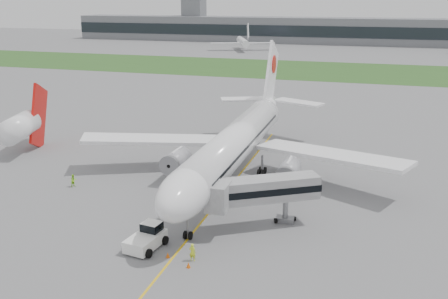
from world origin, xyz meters
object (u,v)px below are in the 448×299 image
(pushback_tug, at_px, (147,237))
(airliner, at_px, (237,140))
(ground_crew_near, at_px, (192,252))
(neighbor_aircraft, at_px, (22,126))
(jet_bridge, at_px, (259,191))

(pushback_tug, bearing_deg, airliner, 89.79)
(ground_crew_near, height_order, neighbor_aircraft, neighbor_aircraft)
(airliner, relative_size, jet_bridge, 4.50)
(pushback_tug, xyz_separation_m, neighbor_aircraft, (-34.06, 24.28, 3.55))
(jet_bridge, bearing_deg, ground_crew_near, -147.36)
(jet_bridge, bearing_deg, airliner, 83.10)
(airliner, distance_m, neighbor_aircraft, 37.54)
(airliner, relative_size, neighbor_aircraft, 3.71)
(airliner, xyz_separation_m, ground_crew_near, (2.10, -24.07, -4.72))
(neighbor_aircraft, bearing_deg, pushback_tug, -50.33)
(pushback_tug, distance_m, neighbor_aircraft, 41.97)
(ground_crew_near, bearing_deg, pushback_tug, -12.31)
(ground_crew_near, bearing_deg, neighbor_aircraft, -31.47)
(airliner, bearing_deg, ground_crew_near, -85.02)
(neighbor_aircraft, bearing_deg, airliner, -17.23)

